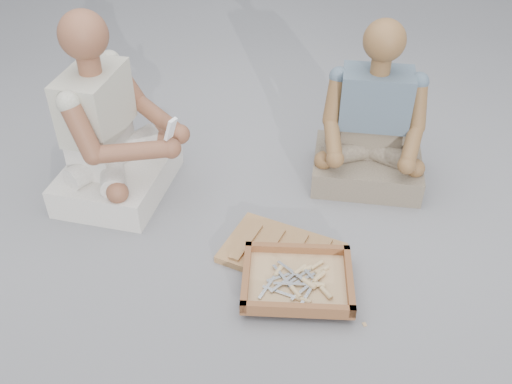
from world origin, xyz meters
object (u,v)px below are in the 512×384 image
(carved_panel, at_px, (282,253))
(companion, at_px, (372,131))
(tool_tray, at_px, (297,280))
(craftsman, at_px, (110,136))

(carved_panel, distance_m, companion, 0.84)
(tool_tray, distance_m, craftsman, 1.21)
(carved_panel, bearing_deg, tool_tray, -57.03)
(carved_panel, relative_size, companion, 0.60)
(carved_panel, distance_m, craftsman, 1.06)
(tool_tray, bearing_deg, companion, 80.16)
(carved_panel, height_order, tool_tray, tool_tray)
(tool_tray, relative_size, companion, 0.62)
(carved_panel, height_order, craftsman, craftsman)
(tool_tray, bearing_deg, craftsman, 159.06)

